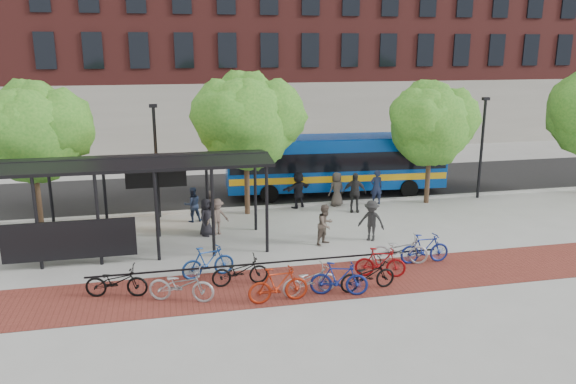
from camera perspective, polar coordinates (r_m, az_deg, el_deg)
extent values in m
plane|color=#9E9E99|center=(23.76, 4.23, -3.98)|extent=(160.00, 160.00, 0.00)
cube|color=black|center=(31.20, 0.06, 0.57)|extent=(160.00, 8.00, 0.01)
cube|color=#B7B7B2|center=(27.43, 1.86, -1.28)|extent=(160.00, 0.25, 0.12)
cube|color=maroon|center=(18.75, 2.67, -9.13)|extent=(24.00, 3.00, 0.01)
cube|color=black|center=(19.30, -1.80, -8.43)|extent=(12.00, 0.05, 0.95)
cube|color=maroon|center=(50.42, 7.10, 17.22)|extent=(55.00, 14.00, 20.00)
cylinder|color=black|center=(21.06, -24.14, -2.98)|extent=(0.12, 0.12, 3.30)
cylinder|color=black|center=(23.61, -22.88, -1.05)|extent=(0.12, 0.12, 3.30)
cylinder|color=black|center=(20.73, -18.73, -2.73)|extent=(0.12, 0.12, 3.30)
cylinder|color=black|center=(23.32, -18.06, -0.80)|extent=(0.12, 0.12, 3.30)
cylinder|color=black|center=(20.59, -13.19, -2.45)|extent=(0.12, 0.12, 3.30)
cylinder|color=black|center=(23.19, -13.14, -0.54)|extent=(0.12, 0.12, 3.30)
cylinder|color=black|center=(20.64, -7.64, -2.15)|extent=(0.12, 0.12, 3.30)
cylinder|color=black|center=(23.23, -8.21, -0.28)|extent=(0.12, 0.12, 3.30)
cylinder|color=black|center=(20.88, -2.16, -1.83)|extent=(0.12, 0.12, 3.30)
cylinder|color=black|center=(23.45, -3.34, -0.01)|extent=(0.12, 0.12, 3.30)
cube|color=black|center=(21.02, -21.31, -4.59)|extent=(4.50, 0.08, 1.40)
cube|color=black|center=(20.83, -16.21, 2.66)|extent=(10.60, 1.65, 0.29)
cube|color=black|center=(22.20, -16.00, 3.38)|extent=(10.60, 1.65, 0.29)
cube|color=black|center=(22.97, -15.84, 2.73)|extent=(9.00, 0.10, 0.40)
cube|color=black|center=(23.11, -13.25, 1.32)|extent=(2.40, 0.12, 0.70)
cube|color=#FF7200|center=(23.18, -13.25, 1.36)|extent=(2.20, 0.02, 0.55)
cylinder|color=#382619|center=(26.25, -24.01, -0.73)|extent=(0.24, 0.24, 2.38)
sphere|color=#286B1C|center=(25.72, -24.65, 5.28)|extent=(4.00, 4.00, 4.00)
sphere|color=#286B1C|center=(25.68, -22.44, 6.17)|extent=(3.20, 3.20, 3.20)
sphere|color=#286B1C|center=(25.56, -26.64, 5.93)|extent=(3.00, 3.00, 3.00)
sphere|color=#286B1C|center=(25.99, -24.44, 7.17)|extent=(2.80, 2.80, 2.80)
cylinder|color=#382619|center=(25.89, -4.18, 0.48)|extent=(0.24, 0.24, 2.52)
sphere|color=#286B1C|center=(25.34, -4.31, 6.94)|extent=(4.20, 4.20, 4.20)
sphere|color=#286B1C|center=(25.67, -2.04, 7.74)|extent=(3.36, 3.36, 3.36)
sphere|color=#286B1C|center=(24.89, -6.16, 7.69)|extent=(3.15, 3.15, 3.15)
sphere|color=#286B1C|center=(25.66, -4.25, 8.84)|extent=(2.94, 2.94, 2.94)
cylinder|color=#382619|center=(28.57, 13.98, 1.16)|extent=(0.24, 0.24, 2.27)
sphere|color=#286B1C|center=(28.10, 14.31, 6.44)|extent=(3.80, 3.80, 3.80)
sphere|color=#286B1C|center=(28.67, 15.89, 7.10)|extent=(3.04, 3.04, 3.04)
sphere|color=#286B1C|center=(27.45, 13.21, 7.17)|extent=(2.85, 2.85, 2.85)
sphere|color=#286B1C|center=(28.40, 14.24, 8.16)|extent=(2.66, 2.66, 2.66)
cylinder|color=black|center=(25.68, -13.21, 2.85)|extent=(0.14, 0.14, 5.00)
cube|color=black|center=(25.30, -13.55, 8.51)|extent=(0.35, 0.20, 0.15)
cylinder|color=black|center=(30.00, 19.05, 4.08)|extent=(0.14, 0.14, 5.00)
cube|color=black|center=(29.68, 19.46, 8.92)|extent=(0.35, 0.20, 0.15)
cube|color=#083D99|center=(29.38, 4.83, 3.08)|extent=(11.47, 3.19, 2.60)
cube|color=black|center=(29.34, 4.84, 3.48)|extent=(11.24, 3.21, 0.94)
cube|color=#EAAA13|center=(29.51, 4.81, 1.86)|extent=(11.36, 3.23, 0.33)
cube|color=#083D99|center=(29.16, 4.89, 5.49)|extent=(11.22, 2.93, 0.17)
cylinder|color=black|center=(27.86, -1.91, -0.19)|extent=(0.92, 0.32, 0.91)
cylinder|color=black|center=(30.23, -2.46, 0.98)|extent=(0.92, 0.32, 0.91)
cylinder|color=black|center=(29.57, 12.19, 0.35)|extent=(0.92, 0.32, 0.91)
cylinder|color=black|center=(31.81, 10.64, 1.42)|extent=(0.92, 0.32, 0.91)
imported|color=black|center=(18.32, -17.04, -8.68)|extent=(2.01, 1.01, 1.01)
imported|color=gray|center=(17.52, -10.79, -9.25)|extent=(2.16, 1.33, 1.07)
imported|color=navy|center=(19.12, -8.13, -7.03)|extent=(1.89, 0.93, 1.10)
imported|color=black|center=(18.42, -4.90, -7.99)|extent=(1.88, 0.74, 0.97)
imported|color=maroon|center=(17.16, -0.99, -9.40)|extent=(1.90, 0.64, 1.13)
imported|color=#979699|center=(17.70, 2.20, -8.94)|extent=(1.91, 0.95, 0.96)
imported|color=navy|center=(17.69, 5.21, -8.77)|extent=(1.89, 0.98, 1.09)
imported|color=black|center=(18.18, 8.09, -8.37)|extent=(1.97, 0.90, 1.00)
imported|color=maroon|center=(19.22, 9.37, -7.08)|extent=(1.77, 0.97, 1.02)
imported|color=#98999B|center=(20.45, 11.27, -5.76)|extent=(2.14, 1.17, 1.07)
imported|color=navy|center=(20.71, 13.72, -5.59)|extent=(1.83, 0.54, 1.10)
imported|color=black|center=(23.19, -8.32, -2.54)|extent=(0.85, 0.91, 1.56)
imported|color=#453C37|center=(23.64, -7.93, -1.93)|extent=(0.68, 0.48, 1.77)
imported|color=#1C2842|center=(25.12, -9.68, -1.25)|extent=(0.87, 0.74, 1.57)
imported|color=brown|center=(23.25, -7.20, -2.50)|extent=(1.12, 0.88, 1.53)
imported|color=#282828|center=(26.37, 6.77, -0.05)|extent=(1.16, 0.65, 1.88)
imported|color=black|center=(26.92, 1.05, 0.25)|extent=(1.69, 1.26, 1.77)
imported|color=#423B35|center=(27.30, 4.97, 0.29)|extent=(0.95, 0.77, 1.68)
imported|color=#1A213C|center=(27.86, 8.96, 0.49)|extent=(0.64, 0.43, 1.71)
imported|color=brown|center=(21.98, 3.82, -3.31)|extent=(0.99, 0.95, 1.61)
imported|color=black|center=(22.58, 8.46, -2.90)|extent=(1.22, 1.13, 1.65)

